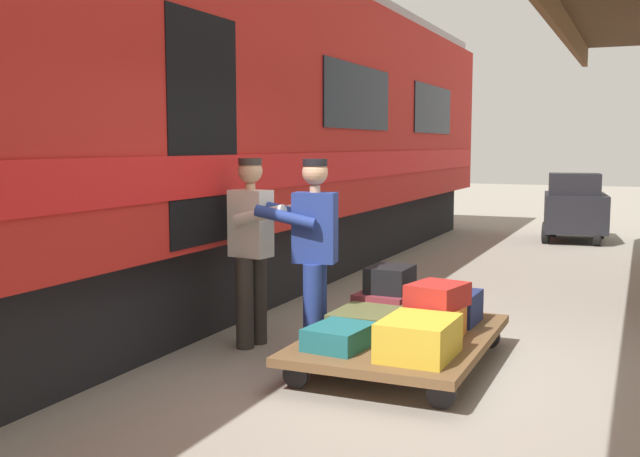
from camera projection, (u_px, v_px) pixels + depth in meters
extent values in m
plane|color=gray|center=(444.00, 379.00, 5.83)|extent=(60.00, 60.00, 0.00)
cube|color=#B21E19|center=(67.00, 88.00, 7.02)|extent=(3.00, 21.69, 2.90)
cube|color=black|center=(75.00, 287.00, 7.23)|extent=(2.55, 20.61, 0.90)
cube|color=red|center=(206.00, 176.00, 6.51)|extent=(0.03, 21.26, 0.36)
cube|color=black|center=(433.00, 110.00, 13.33)|extent=(0.02, 2.39, 0.84)
cube|color=black|center=(359.00, 97.00, 9.87)|extent=(0.02, 2.39, 0.84)
cube|color=black|center=(199.00, 130.00, 6.49)|extent=(0.12, 1.10, 2.00)
cube|color=brown|center=(401.00, 338.00, 6.14)|extent=(1.39, 2.13, 0.07)
cylinder|color=black|center=(442.00, 395.00, 5.16)|extent=(0.20, 0.05, 0.20)
cylinder|color=black|center=(296.00, 375.00, 5.60)|extent=(0.20, 0.05, 0.20)
cylinder|color=black|center=(489.00, 337.00, 6.71)|extent=(0.20, 0.05, 0.20)
cylinder|color=black|center=(372.00, 325.00, 7.15)|extent=(0.20, 0.05, 0.20)
cube|color=maroon|center=(388.00, 304.00, 6.78)|extent=(0.52, 0.61, 0.22)
cube|color=gold|center=(419.00, 338.00, 5.46)|extent=(0.51, 0.65, 0.29)
cube|color=navy|center=(456.00, 307.00, 6.53)|extent=(0.39, 0.48, 0.27)
cube|color=#1E666B|center=(339.00, 337.00, 5.72)|extent=(0.47, 0.56, 0.17)
cube|color=brown|center=(366.00, 320.00, 6.25)|extent=(0.49, 0.63, 0.17)
cube|color=#CC6B23|center=(439.00, 322.00, 6.00)|extent=(0.40, 0.53, 0.26)
cube|color=black|center=(390.00, 279.00, 6.76)|extent=(0.37, 0.44, 0.23)
cube|color=#AD231E|center=(438.00, 295.00, 5.98)|extent=(0.48, 0.53, 0.19)
cylinder|color=navy|center=(318.00, 307.00, 6.52)|extent=(0.16, 0.16, 0.82)
cylinder|color=navy|center=(312.00, 312.00, 6.33)|extent=(0.16, 0.16, 0.82)
cube|color=navy|center=(315.00, 228.00, 6.34)|extent=(0.39, 0.28, 0.60)
cylinder|color=tan|center=(315.00, 189.00, 6.31)|extent=(0.09, 0.09, 0.06)
sphere|color=tan|center=(315.00, 172.00, 6.29)|extent=(0.22, 0.22, 0.22)
cylinder|color=black|center=(315.00, 162.00, 6.28)|extent=(0.21, 0.21, 0.06)
cylinder|color=navy|center=(295.00, 214.00, 6.54)|extent=(0.54, 0.19, 0.21)
cylinder|color=navy|center=(285.00, 217.00, 6.23)|extent=(0.54, 0.19, 0.21)
cylinder|color=#332D28|center=(245.00, 303.00, 6.67)|extent=(0.16, 0.16, 0.82)
cylinder|color=#332D28|center=(258.00, 299.00, 6.84)|extent=(0.16, 0.16, 0.82)
cube|color=silver|center=(251.00, 223.00, 6.67)|extent=(0.39, 0.27, 0.60)
cylinder|color=tan|center=(250.00, 187.00, 6.64)|extent=(0.09, 0.09, 0.06)
sphere|color=tan|center=(250.00, 171.00, 6.62)|extent=(0.22, 0.22, 0.22)
cylinder|color=#332D28|center=(250.00, 162.00, 6.61)|extent=(0.21, 0.21, 0.06)
cylinder|color=silver|center=(260.00, 215.00, 6.41)|extent=(0.54, 0.18, 0.21)
cylinder|color=silver|center=(281.00, 212.00, 6.68)|extent=(0.54, 0.18, 0.21)
cube|color=black|center=(575.00, 212.00, 14.19)|extent=(1.32, 1.83, 0.70)
cube|color=black|center=(574.00, 187.00, 13.81)|extent=(0.99, 0.81, 0.50)
cylinder|color=black|center=(597.00, 235.00, 13.50)|extent=(0.12, 0.40, 0.40)
cylinder|color=black|center=(546.00, 233.00, 13.86)|extent=(0.12, 0.40, 0.40)
cylinder|color=black|center=(601.00, 228.00, 14.60)|extent=(0.12, 0.40, 0.40)
cylinder|color=black|center=(553.00, 226.00, 14.95)|extent=(0.12, 0.40, 0.40)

